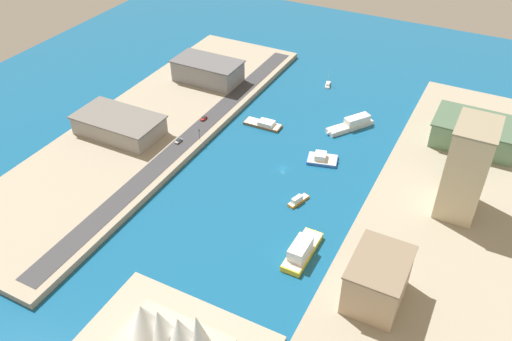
{
  "coord_description": "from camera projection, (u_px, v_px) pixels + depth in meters",
  "views": [
    {
      "loc": [
        -83.55,
        191.34,
        156.09
      ],
      "look_at": [
        7.93,
        13.49,
        4.97
      ],
      "focal_mm": 36.97,
      "sensor_mm": 36.0,
      "label": 1
    }
  ],
  "objects": [
    {
      "name": "terminal_long_green",
      "position": [
        475.0,
        132.0,
        268.32
      ],
      "size": [
        41.63,
        28.15,
        13.48
      ],
      "color": "slate",
      "rests_on": "quay_west"
    },
    {
      "name": "barge_flat_brown",
      "position": [
        264.0,
        124.0,
        290.9
      ],
      "size": [
        22.03,
        7.61,
        3.41
      ],
      "color": "brown",
      "rests_on": "ground_plane"
    },
    {
      "name": "quay_east",
      "position": [
        151.0,
        126.0,
        288.54
      ],
      "size": [
        70.0,
        240.0,
        3.09
      ],
      "primitive_type": "cube",
      "color": "#9E937F",
      "rests_on": "ground_plane"
    },
    {
      "name": "road_strip",
      "position": [
        191.0,
        136.0,
        277.94
      ],
      "size": [
        10.38,
        228.0,
        0.15
      ],
      "primitive_type": "cube",
      "color": "#38383D",
      "rests_on": "quay_east"
    },
    {
      "name": "ferry_white_commuter",
      "position": [
        352.0,
        124.0,
        288.74
      ],
      "size": [
        21.07,
        26.88,
        6.19
      ],
      "color": "silver",
      "rests_on": "ground_plane"
    },
    {
      "name": "ferry_yellow_fast",
      "position": [
        302.0,
        250.0,
        211.62
      ],
      "size": [
        8.33,
        27.07,
        7.8
      ],
      "color": "yellow",
      "rests_on": "ground_plane"
    },
    {
      "name": "sedan_silver",
      "position": [
        179.0,
        141.0,
        272.74
      ],
      "size": [
        2.13,
        4.71,
        1.47
      ],
      "color": "black",
      "rests_on": "road_strip"
    },
    {
      "name": "opera_landmark",
      "position": [
        173.0,
        333.0,
        171.22
      ],
      "size": [
        37.08,
        22.19,
        23.73
      ],
      "color": "#BCAD93",
      "rests_on": "peninsula_point"
    },
    {
      "name": "traffic_light_waterfront",
      "position": [
        199.0,
        133.0,
        272.32
      ],
      "size": [
        0.36,
        0.36,
        6.5
      ],
      "color": "black",
      "rests_on": "quay_east"
    },
    {
      "name": "park_tree_cluster",
      "position": [
        457.0,
        162.0,
        249.07
      ],
      "size": [
        12.78,
        20.64,
        9.41
      ],
      "color": "brown",
      "rests_on": "quay_west"
    },
    {
      "name": "apartment_midrise_tan",
      "position": [
        378.0,
        280.0,
        186.59
      ],
      "size": [
        19.55,
        26.32,
        19.03
      ],
      "color": "tan",
      "rests_on": "quay_west"
    },
    {
      "name": "pickup_red",
      "position": [
        204.0,
        118.0,
        290.59
      ],
      "size": [
        2.08,
        4.75,
        1.62
      ],
      "color": "black",
      "rests_on": "road_strip"
    },
    {
      "name": "office_block_beige",
      "position": [
        467.0,
        169.0,
        218.92
      ],
      "size": [
        16.75,
        23.31,
        43.12
      ],
      "color": "#C6B793",
      "rests_on": "quay_west"
    },
    {
      "name": "ground_plane",
      "position": [
        283.0,
        168.0,
        260.34
      ],
      "size": [
        440.0,
        440.0,
        0.0
      ],
      "primitive_type": "plane",
      "color": "#145684"
    },
    {
      "name": "water_taxi_orange",
      "position": [
        298.0,
        200.0,
        238.99
      ],
      "size": [
        6.72,
        12.42,
        3.45
      ],
      "color": "orange",
      "rests_on": "ground_plane"
    },
    {
      "name": "quay_west",
      "position": [
        448.0,
        215.0,
        230.28
      ],
      "size": [
        70.0,
        240.0,
        3.09
      ],
      "primitive_type": "cube",
      "color": "#9E937F",
      "rests_on": "ground_plane"
    },
    {
      "name": "carpark_squat_concrete",
      "position": [
        119.0,
        125.0,
        277.11
      ],
      "size": [
        46.0,
        25.34,
        10.33
      ],
      "color": "gray",
      "rests_on": "quay_east"
    },
    {
      "name": "warehouse_low_gray",
      "position": [
        208.0,
        71.0,
        323.96
      ],
      "size": [
        41.39,
        22.48,
        13.39
      ],
      "color": "gray",
      "rests_on": "quay_east"
    },
    {
      "name": "sailboat_small_white",
      "position": [
        328.0,
        84.0,
        328.63
      ],
      "size": [
        4.86,
        9.51,
        10.4
      ],
      "color": "white",
      "rests_on": "ground_plane"
    },
    {
      "name": "catamaran_blue",
      "position": [
        322.0,
        159.0,
        264.44
      ],
      "size": [
        16.85,
        13.26,
        4.46
      ],
      "color": "blue",
      "rests_on": "ground_plane"
    }
  ]
}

